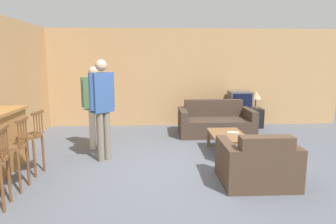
{
  "coord_description": "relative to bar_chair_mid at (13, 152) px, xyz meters",
  "views": [
    {
      "loc": [
        -0.41,
        -4.52,
        1.79
      ],
      "look_at": [
        -0.15,
        0.83,
        0.85
      ],
      "focal_mm": 32.0,
      "sensor_mm": 36.0,
      "label": 1
    }
  ],
  "objects": [
    {
      "name": "ground_plane",
      "position": [
        2.33,
        0.49,
        -0.55
      ],
      "size": [
        24.0,
        24.0,
        0.0
      ],
      "primitive_type": "plane",
      "color": "#565B66"
    },
    {
      "name": "wall_back",
      "position": [
        2.33,
        4.09,
        0.75
      ],
      "size": [
        9.4,
        0.08,
        2.6
      ],
      "color": "tan",
      "rests_on": "ground_plane"
    },
    {
      "name": "wall_left",
      "position": [
        -0.92,
        1.79,
        0.75
      ],
      "size": [
        0.08,
        8.6,
        2.6
      ],
      "color": "tan",
      "rests_on": "ground_plane"
    },
    {
      "name": "bar_chair_mid",
      "position": [
        0.0,
        0.0,
        0.0
      ],
      "size": [
        0.39,
        0.39,
        1.01
      ],
      "color": "brown",
      "rests_on": "ground_plane"
    },
    {
      "name": "bar_chair_far",
      "position": [
        -0.0,
        0.58,
        0.0
      ],
      "size": [
        0.43,
        0.43,
        1.01
      ],
      "color": "brown",
      "rests_on": "ground_plane"
    },
    {
      "name": "couch_far",
      "position": [
        3.41,
        2.98,
        -0.26
      ],
      "size": [
        1.75,
        0.94,
        0.81
      ],
      "color": "#423328",
      "rests_on": "ground_plane"
    },
    {
      "name": "armchair_near",
      "position": [
        3.42,
        0.05,
        -0.26
      ],
      "size": [
        1.03,
        0.9,
        0.79
      ],
      "color": "#4C3828",
      "rests_on": "ground_plane"
    },
    {
      "name": "coffee_table",
      "position": [
        3.33,
        1.46,
        -0.21
      ],
      "size": [
        0.63,
        1.09,
        0.39
      ],
      "color": "brown",
      "rests_on": "ground_plane"
    },
    {
      "name": "tv_unit",
      "position": [
        4.21,
        3.75,
        -0.3
      ],
      "size": [
        1.19,
        0.49,
        0.5
      ],
      "color": "black",
      "rests_on": "ground_plane"
    },
    {
      "name": "tv",
      "position": [
        4.21,
        3.74,
        0.18
      ],
      "size": [
        0.57,
        0.48,
        0.45
      ],
      "color": "#4C4C4C",
      "rests_on": "tv_unit"
    },
    {
      "name": "book_on_table",
      "position": [
        3.44,
        1.49,
        -0.14
      ],
      "size": [
        0.26,
        0.24,
        0.03
      ],
      "color": "#B7AD99",
      "rests_on": "coffee_table"
    },
    {
      "name": "table_lamp",
      "position": [
        4.64,
        3.75,
        0.3
      ],
      "size": [
        0.3,
        0.3,
        0.46
      ],
      "color": "brown",
      "rests_on": "tv_unit"
    },
    {
      "name": "person_by_window",
      "position": [
        0.75,
        1.89,
        0.4
      ],
      "size": [
        0.51,
        0.19,
        1.66
      ],
      "color": "silver",
      "rests_on": "ground_plane"
    },
    {
      "name": "person_by_counter",
      "position": [
        1.02,
        1.2,
        0.49
      ],
      "size": [
        0.39,
        0.39,
        1.79
      ],
      "color": "#756B5B",
      "rests_on": "ground_plane"
    }
  ]
}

